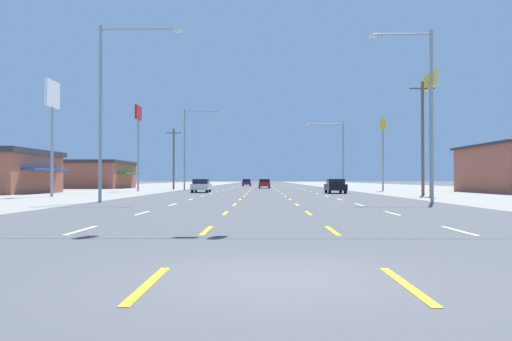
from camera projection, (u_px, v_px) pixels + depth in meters
ground_plane at (264, 189)px, 73.65m from camera, size 572.00×572.00×0.00m
lot_apron_left at (87, 189)px, 73.94m from camera, size 28.00×440.00×0.01m
lot_apron_right at (442, 190)px, 73.36m from camera, size 28.00×440.00×0.01m
lane_markings at (263, 186)px, 112.14m from camera, size 10.64×227.60×0.01m
signal_span_wire at (250, 50)px, 17.24m from camera, size 25.42×0.53×9.93m
sedan_far_right_nearest at (335, 186)px, 53.65m from camera, size 1.80×4.50×1.46m
sedan_far_left_near at (201, 186)px, 57.02m from camera, size 1.80×4.50×1.46m
sedan_center_turn_mid at (264, 184)px, 83.49m from camera, size 1.80×4.50×1.46m
sedan_inner_left_midfar at (247, 182)px, 111.59m from camera, size 1.80×4.50×1.46m
storefront_left_row_2 at (92, 174)px, 85.28m from camera, size 12.44×14.77×4.37m
pole_sign_left_row_1 at (52, 106)px, 43.36m from camera, size 0.24×2.65×9.54m
pole_sign_left_row_2 at (138, 125)px, 63.14m from camera, size 0.24×2.62×10.23m
pole_sign_right_row_1 at (430, 101)px, 45.76m from camera, size 0.24×2.74×10.67m
pole_sign_right_row_2 at (383, 137)px, 63.88m from camera, size 0.24×2.18×8.73m
streetlight_left_row_0 at (109, 99)px, 32.44m from camera, size 5.09×0.26×10.93m
streetlight_right_row_0 at (426, 104)px, 32.21m from camera, size 3.96×0.26×10.57m
streetlight_left_row_1 at (189, 143)px, 67.56m from camera, size 5.13×0.26×10.36m
streetlight_right_row_1 at (338, 150)px, 67.32m from camera, size 5.04×0.26×8.72m
utility_pole_right_row_0 at (423, 136)px, 46.02m from camera, size 2.20×0.26×9.96m
utility_pole_left_row_1 at (174, 158)px, 74.86m from camera, size 2.20×0.26×8.61m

